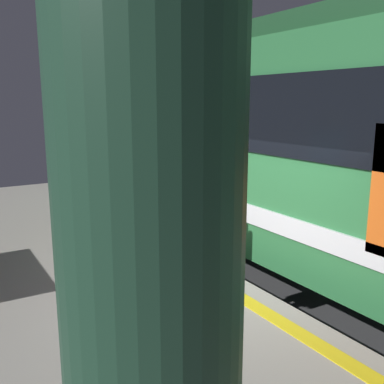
# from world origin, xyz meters

# --- Properties ---
(ground_plane) EXTENTS (23.88, 23.88, 0.00)m
(ground_plane) POSITION_xyz_m (0.00, 0.00, 0.00)
(ground_plane) COLOR #3D3D3F
(platform) EXTENTS (13.30, 3.94, 1.05)m
(platform) POSITION_xyz_m (0.00, 1.97, 0.53)
(platform) COLOR #9E998E
(platform) RESTS_ON ground
(safety_line) EXTENTS (13.03, 0.16, 0.01)m
(safety_line) POSITION_xyz_m (0.00, 0.30, 1.06)
(safety_line) COLOR yellow
(safety_line) RESTS_ON platform
(track_rail_near) EXTENTS (17.29, 0.08, 0.16)m
(track_rail_near) POSITION_xyz_m (0.00, -1.24, 0.08)
(track_rail_near) COLOR slate
(track_rail_near) RESTS_ON ground
(track_rail_far) EXTENTS (17.29, 0.08, 0.16)m
(track_rail_far) POSITION_xyz_m (0.00, -2.68, 0.08)
(track_rail_far) COLOR slate
(track_rail_far) RESTS_ON ground
(train_carriage) EXTENTS (11.39, 2.74, 3.76)m
(train_carriage) POSITION_xyz_m (0.04, -1.95, 2.42)
(train_carriage) COLOR #2D723F
(train_carriage) RESTS_ON ground
(passenger) EXTENTS (0.57, 0.55, 1.77)m
(passenger) POSITION_xyz_m (0.71, 1.12, 2.10)
(passenger) COLOR brown
(passenger) RESTS_ON platform
(handbag) EXTENTS (0.38, 0.34, 0.36)m
(handbag) POSITION_xyz_m (0.34, 1.33, 1.22)
(handbag) COLOR #59331E
(handbag) RESTS_ON platform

